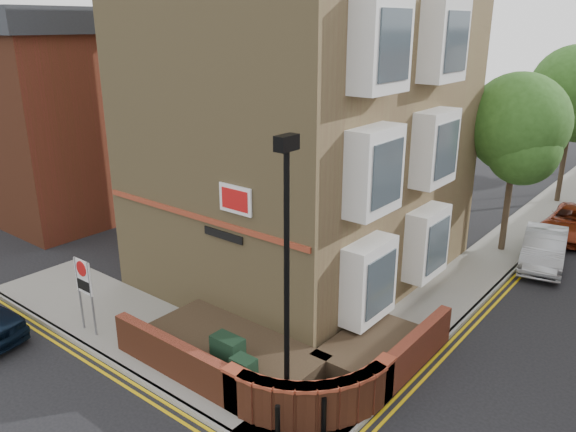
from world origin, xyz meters
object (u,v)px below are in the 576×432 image
Objects in this scene: lamppost at (287,284)px; utility_cabinet_large at (228,359)px; silver_car_near at (544,248)px; zone_sign at (84,283)px.

lamppost is 3.24m from utility_cabinet_large.
silver_car_near is at bearing 80.89° from lamppost.
lamppost reaches higher than utility_cabinet_large.
utility_cabinet_large is 0.55× the size of zone_sign.
silver_car_near is (2.00, 12.47, -2.68)m from lamppost.
zone_sign is at bearing -134.65° from silver_car_near.
zone_sign is at bearing -170.31° from utility_cabinet_large.
lamppost is at bearing 6.07° from zone_sign.
utility_cabinet_large is (-1.90, 0.10, -2.62)m from lamppost.
zone_sign reaches higher than utility_cabinet_large.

